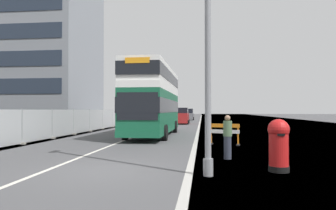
# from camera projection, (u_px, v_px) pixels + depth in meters

# --- Properties ---
(ground) EXTENTS (140.00, 280.00, 0.10)m
(ground) POSITION_uv_depth(u_px,v_px,m) (123.00, 171.00, 9.76)
(ground) COLOR #4C4C4F
(double_decker_bus) EXTENTS (2.89, 11.58, 5.02)m
(double_decker_bus) POSITION_uv_depth(u_px,v_px,m) (154.00, 100.00, 22.70)
(double_decker_bus) COLOR #145638
(double_decker_bus) RESTS_ON ground
(lamppost_foreground) EXTENTS (0.29, 0.70, 9.52)m
(lamppost_foreground) POSITION_uv_depth(u_px,v_px,m) (208.00, 21.00, 8.89)
(lamppost_foreground) COLOR gray
(lamppost_foreground) RESTS_ON ground
(red_pillar_postbox) EXTENTS (0.66, 0.66, 1.63)m
(red_pillar_postbox) POSITION_uv_depth(u_px,v_px,m) (279.00, 143.00, 9.47)
(red_pillar_postbox) COLOR black
(red_pillar_postbox) RESTS_ON ground
(roadworks_barrier) EXTENTS (1.68, 0.88, 1.16)m
(roadworks_barrier) POSITION_uv_depth(u_px,v_px,m) (224.00, 132.00, 16.63)
(roadworks_barrier) COLOR orange
(roadworks_barrier) RESTS_ON ground
(construction_site_fence) EXTENTS (0.44, 27.40, 1.99)m
(construction_site_fence) POSITION_uv_depth(u_px,v_px,m) (89.00, 121.00, 27.04)
(construction_site_fence) COLOR #A8AAAD
(construction_site_fence) RESTS_ON ground
(car_oncoming_near) EXTENTS (1.93, 4.57, 2.21)m
(car_oncoming_near) POSITION_uv_depth(u_px,v_px,m) (182.00, 116.00, 41.52)
(car_oncoming_near) COLOR maroon
(car_oncoming_near) RESTS_ON ground
(car_receding_mid) EXTENTS (1.99, 4.37, 2.07)m
(car_receding_mid) POSITION_uv_depth(u_px,v_px,m) (181.00, 116.00, 49.84)
(car_receding_mid) COLOR slate
(car_receding_mid) RESTS_ON ground
(car_receding_far) EXTENTS (2.01, 3.82, 2.15)m
(car_receding_far) POSITION_uv_depth(u_px,v_px,m) (189.00, 115.00, 57.36)
(car_receding_far) COLOR slate
(car_receding_far) RESTS_ON ground
(car_far_side) EXTENTS (1.99, 4.44, 2.16)m
(car_far_side) POSITION_uv_depth(u_px,v_px,m) (166.00, 114.00, 64.13)
(car_far_side) COLOR slate
(car_far_side) RESTS_ON ground
(bare_tree_far_verge_near) EXTENTS (3.12, 2.81, 5.48)m
(bare_tree_far_verge_near) POSITION_uv_depth(u_px,v_px,m) (57.00, 106.00, 40.21)
(bare_tree_far_verge_near) COLOR #4C3D2D
(bare_tree_far_verge_near) RESTS_ON ground
(pedestrian_at_kerb) EXTENTS (0.34, 0.34, 1.71)m
(pedestrian_at_kerb) POSITION_uv_depth(u_px,v_px,m) (228.00, 137.00, 11.86)
(pedestrian_at_kerb) COLOR #2D3342
(pedestrian_at_kerb) RESTS_ON ground
(backdrop_office_block) EXTENTS (25.79, 12.67, 22.73)m
(backdrop_office_block) POSITION_uv_depth(u_px,v_px,m) (0.00, 43.00, 42.86)
(backdrop_office_block) COLOR gray
(backdrop_office_block) RESTS_ON ground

